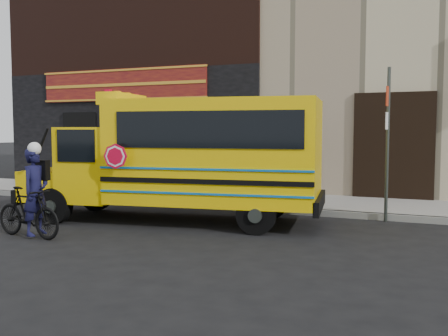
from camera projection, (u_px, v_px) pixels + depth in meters
ground at (179, 227)px, 10.70m from camera, size 120.00×120.00×0.00m
curb at (224, 207)px, 13.10m from camera, size 40.00×0.20×0.15m
sidewalk at (244, 199)px, 14.48m from camera, size 40.00×3.00×0.15m
building at (298, 29)px, 19.89m from camera, size 20.00×10.70×12.00m
school_bus at (187, 156)px, 11.25m from camera, size 7.13×3.05×2.92m
sign_pole at (387, 138)px, 11.22m from camera, size 0.08×0.31×3.49m
bicycle at (28, 212)px, 9.67m from camera, size 1.68×0.63×0.99m
cyclist at (36, 194)px, 9.66m from camera, size 0.42×0.63×1.70m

